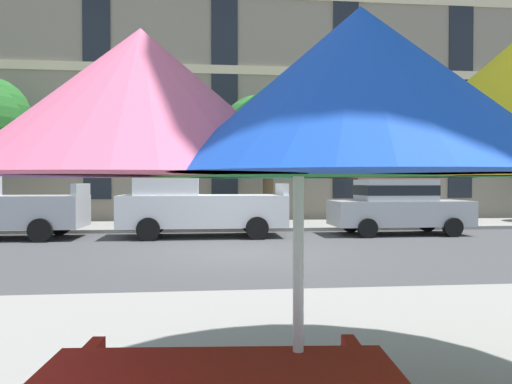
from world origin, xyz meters
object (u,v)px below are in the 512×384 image
at_px(patio_umbrella, 299,125).
at_px(street_tree_middle, 263,136).
at_px(pickup_white, 196,204).
at_px(sedan_silver, 398,205).

bearing_deg(patio_umbrella, street_tree_middle, 83.85).
relative_size(pickup_white, street_tree_middle, 1.03).
distance_m(sedan_silver, street_tree_middle, 5.57).
bearing_deg(sedan_silver, street_tree_middle, 144.43).
xyz_separation_m(sedan_silver, patio_umbrella, (-5.75, -12.70, 1.07)).
height_order(pickup_white, patio_umbrella, patio_umbrella).
xyz_separation_m(sedan_silver, street_tree_middle, (-4.07, 2.91, 2.46)).
bearing_deg(pickup_white, street_tree_middle, 49.81).
bearing_deg(street_tree_middle, sedan_silver, -35.57).
height_order(pickup_white, street_tree_middle, street_tree_middle).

